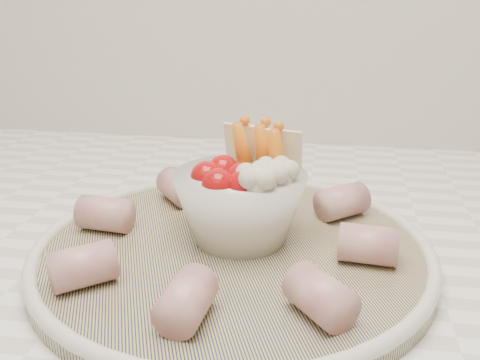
# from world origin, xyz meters

# --- Properties ---
(serving_platter) EXTENTS (0.45, 0.45, 0.02)m
(serving_platter) POSITION_xyz_m (0.11, 1.38, 0.93)
(serving_platter) COLOR navy
(serving_platter) RESTS_ON kitchen_counter
(veggie_bowl) EXTENTS (0.12, 0.12, 0.10)m
(veggie_bowl) POSITION_xyz_m (0.12, 1.39, 0.97)
(veggie_bowl) COLOR silver
(veggie_bowl) RESTS_ON serving_platter
(cured_meat_rolls) EXTENTS (0.28, 0.29, 0.03)m
(cured_meat_rolls) POSITION_xyz_m (0.11, 1.38, 0.95)
(cured_meat_rolls) COLOR #A94D57
(cured_meat_rolls) RESTS_ON serving_platter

